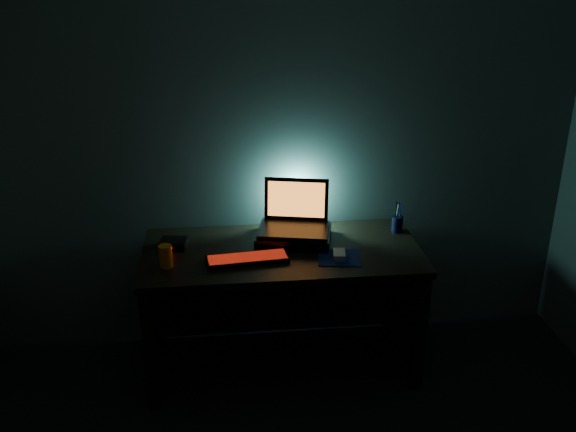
{
  "coord_description": "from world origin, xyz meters",
  "views": [
    {
      "loc": [
        -0.31,
        -1.48,
        2.27
      ],
      "look_at": [
        0.03,
        1.57,
        0.97
      ],
      "focal_mm": 40.0,
      "sensor_mm": 36.0,
      "label": 1
    }
  ],
  "objects_px": {
    "laptop": "(295,217)",
    "keyboard": "(247,259)",
    "pen_cup": "(397,224)",
    "mouse": "(339,255)",
    "router": "(173,244)",
    "juice_glass": "(166,256)"
  },
  "relations": [
    {
      "from": "keyboard",
      "to": "mouse",
      "type": "distance_m",
      "value": 0.48
    },
    {
      "from": "keyboard",
      "to": "router",
      "type": "relative_size",
      "value": 2.84
    },
    {
      "from": "pen_cup",
      "to": "mouse",
      "type": "bearing_deg",
      "value": -142.57
    },
    {
      "from": "pen_cup",
      "to": "router",
      "type": "relative_size",
      "value": 0.59
    },
    {
      "from": "laptop",
      "to": "router",
      "type": "bearing_deg",
      "value": -161.93
    },
    {
      "from": "laptop",
      "to": "keyboard",
      "type": "distance_m",
      "value": 0.41
    },
    {
      "from": "pen_cup",
      "to": "keyboard",
      "type": "bearing_deg",
      "value": -162.05
    },
    {
      "from": "keyboard",
      "to": "pen_cup",
      "type": "height_order",
      "value": "pen_cup"
    },
    {
      "from": "router",
      "to": "mouse",
      "type": "bearing_deg",
      "value": -5.57
    },
    {
      "from": "keyboard",
      "to": "mouse",
      "type": "bearing_deg",
      "value": -7.75
    },
    {
      "from": "keyboard",
      "to": "juice_glass",
      "type": "bearing_deg",
      "value": 176.79
    },
    {
      "from": "keyboard",
      "to": "laptop",
      "type": "bearing_deg",
      "value": 38.31
    },
    {
      "from": "keyboard",
      "to": "pen_cup",
      "type": "relative_size",
      "value": 4.81
    },
    {
      "from": "mouse",
      "to": "router",
      "type": "distance_m",
      "value": 0.9
    },
    {
      "from": "pen_cup",
      "to": "juice_glass",
      "type": "xyz_separation_m",
      "value": [
        -1.29,
        -0.3,
        0.01
      ]
    },
    {
      "from": "keyboard",
      "to": "router",
      "type": "xyz_separation_m",
      "value": [
        -0.39,
        0.21,
        0.01
      ]
    },
    {
      "from": "keyboard",
      "to": "mouse",
      "type": "xyz_separation_m",
      "value": [
        0.48,
        -0.02,
        0.01
      ]
    },
    {
      "from": "mouse",
      "to": "router",
      "type": "height_order",
      "value": "router"
    },
    {
      "from": "router",
      "to": "laptop",
      "type": "bearing_deg",
      "value": 14.39
    },
    {
      "from": "juice_glass",
      "to": "pen_cup",
      "type": "bearing_deg",
      "value": 13.16
    },
    {
      "from": "keyboard",
      "to": "mouse",
      "type": "height_order",
      "value": "mouse"
    },
    {
      "from": "pen_cup",
      "to": "router",
      "type": "bearing_deg",
      "value": -176.49
    }
  ]
}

